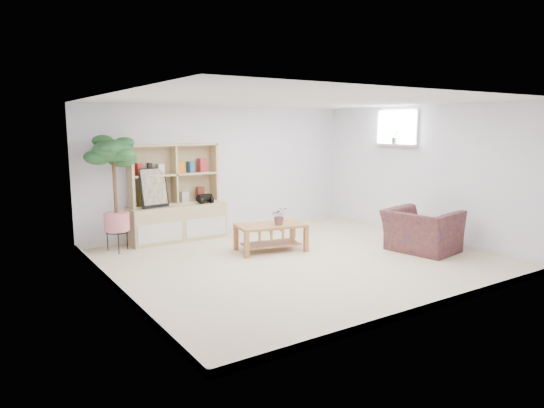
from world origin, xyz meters
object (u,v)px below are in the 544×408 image
coffee_table (271,238)px  armchair (422,228)px  storage_unit (177,193)px  floor_tree (115,194)px

coffee_table → armchair: 2.46m
storage_unit → floor_tree: 1.16m
coffee_table → floor_tree: floor_tree is taller
coffee_table → armchair: armchair is taller
storage_unit → coffee_table: storage_unit is taller
floor_tree → storage_unit: bearing=11.2°
storage_unit → coffee_table: 1.95m
storage_unit → armchair: (3.01, -2.94, -0.47)m
floor_tree → armchair: (4.15, -2.71, -0.55)m
storage_unit → floor_tree: floor_tree is taller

